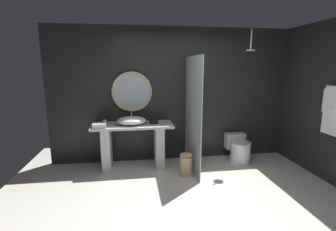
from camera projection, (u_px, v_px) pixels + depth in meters
The scene contains 14 objects.
ground_plane at pixel (198, 209), 3.21m from camera, with size 5.76×5.76×0.00m, color silver.
back_wall_panel at pixel (174, 95), 4.79m from camera, with size 4.80×0.10×2.60m, color #232326.
side_wall_right at pixel (325, 101), 4.02m from camera, with size 0.10×2.47×2.60m, color #232326.
vanity_counter at pixel (133, 142), 4.49m from camera, with size 1.46×0.58×0.82m.
vessel_sink at pixel (131, 121), 4.38m from camera, with size 0.53×0.43×0.20m.
tumbler_cup at pixel (104, 123), 4.29m from camera, with size 0.07×0.07×0.11m, color silver.
tissue_box at pixel (154, 121), 4.47m from camera, with size 0.16×0.12×0.08m, color black.
round_wall_mirror at pixel (132, 92), 4.57m from camera, with size 0.76×0.04×0.76m.
shower_glass_panel at pixel (193, 115), 4.29m from camera, with size 0.02×1.13×2.04m, color silver.
rain_shower_head at pixel (251, 47), 4.25m from camera, with size 0.16×0.16×0.37m.
hanging_bathrobe at pixel (335, 109), 3.65m from camera, with size 0.20×0.47×0.81m.
toilet at pixel (239, 149), 4.80m from camera, with size 0.40×0.60×0.52m.
waste_bin at pixel (186, 164), 4.19m from camera, with size 0.22×0.22×0.40m.
folded_hand_towel at pixel (99, 126), 4.15m from camera, with size 0.23×0.15×0.08m, color white.
Camera 1 is at (-0.81, -2.81, 1.86)m, focal length 25.84 mm.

